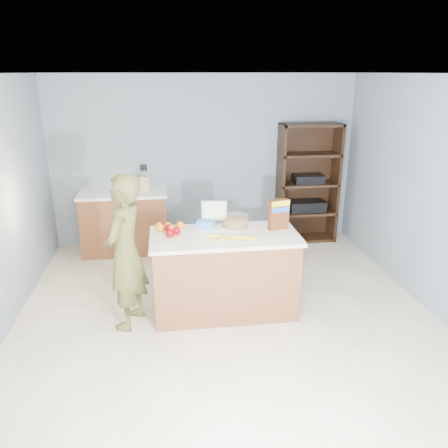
{
  "coord_description": "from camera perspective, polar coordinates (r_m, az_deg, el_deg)",
  "views": [
    {
      "loc": [
        -0.58,
        -3.94,
        2.52
      ],
      "look_at": [
        0.0,
        0.35,
        1.0
      ],
      "focal_mm": 35.0,
      "sensor_mm": 36.0,
      "label": 1
    }
  ],
  "objects": [
    {
      "name": "shelving_unit",
      "position": [
        6.84,
        10.72,
        4.99
      ],
      "size": [
        0.9,
        0.4,
        1.8
      ],
      "color": "black",
      "rests_on": "ground"
    },
    {
      "name": "person",
      "position": [
        4.48,
        -12.75,
        -3.68
      ],
      "size": [
        0.56,
        0.68,
        1.61
      ],
      "primitive_type": "imported",
      "rotation": [
        0.0,
        0.0,
        -1.92
      ],
      "color": "#4D4D23",
      "rests_on": "ground"
    },
    {
      "name": "cereal_box",
      "position": [
        4.71,
        7.16,
        1.54
      ],
      "size": [
        0.23,
        0.14,
        0.33
      ],
      "color": "#592B14",
      "rests_on": "counter_peninsula"
    },
    {
      "name": "salad_bowl",
      "position": [
        4.79,
        1.49,
        0.3
      ],
      "size": [
        0.3,
        0.3,
        0.13
      ],
      "color": "#267219",
      "rests_on": "counter_peninsula"
    },
    {
      "name": "counter_peninsula",
      "position": [
        4.77,
        0.08,
        -6.84
      ],
      "size": [
        1.56,
        0.76,
        0.9
      ],
      "color": "brown",
      "rests_on": "ground"
    },
    {
      "name": "blue_carton",
      "position": [
        4.77,
        -2.49,
        -0.04
      ],
      "size": [
        0.2,
        0.16,
        0.08
      ],
      "primitive_type": "cube",
      "rotation": [
        0.0,
        0.0,
        -0.22
      ],
      "color": "blue",
      "rests_on": "counter_peninsula"
    },
    {
      "name": "envelopes",
      "position": [
        4.68,
        -0.35,
        -0.91
      ],
      "size": [
        0.49,
        0.21,
        0.0
      ],
      "color": "white",
      "rests_on": "counter_peninsula"
    },
    {
      "name": "apples",
      "position": [
        4.59,
        -6.86,
        -0.88
      ],
      "size": [
        0.17,
        0.24,
        0.09
      ],
      "color": "#840308",
      "rests_on": "counter_peninsula"
    },
    {
      "name": "tv",
      "position": [
        4.81,
        -1.3,
        1.67
      ],
      "size": [
        0.28,
        0.12,
        0.28
      ],
      "color": "silver",
      "rests_on": "counter_peninsula"
    },
    {
      "name": "back_cabinet",
      "position": [
        6.51,
        -12.75,
        0.31
      ],
      "size": [
        1.24,
        0.62,
        0.9
      ],
      "color": "brown",
      "rests_on": "ground"
    },
    {
      "name": "floor",
      "position": [
        4.71,
        0.58,
        -12.98
      ],
      "size": [
        4.5,
        5.0,
        0.02
      ],
      "primitive_type": "cube",
      "color": "beige",
      "rests_on": "ground"
    },
    {
      "name": "oranges",
      "position": [
        4.72,
        -7.33,
        -0.37
      ],
      "size": [
        0.31,
        0.2,
        0.08
      ],
      "color": "orange",
      "rests_on": "counter_peninsula"
    },
    {
      "name": "knife_block",
      "position": [
        6.31,
        -10.35,
        5.24
      ],
      "size": [
        0.12,
        0.1,
        0.31
      ],
      "color": "tan",
      "rests_on": "back_cabinet"
    },
    {
      "name": "bananas",
      "position": [
        4.43,
        0.85,
        -1.82
      ],
      "size": [
        0.51,
        0.19,
        0.04
      ],
      "color": "yellow",
      "rests_on": "counter_peninsula"
    },
    {
      "name": "walls",
      "position": [
        4.08,
        0.66,
        7.05
      ],
      "size": [
        4.52,
        5.02,
        2.51
      ],
      "color": "gray",
      "rests_on": "ground"
    }
  ]
}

